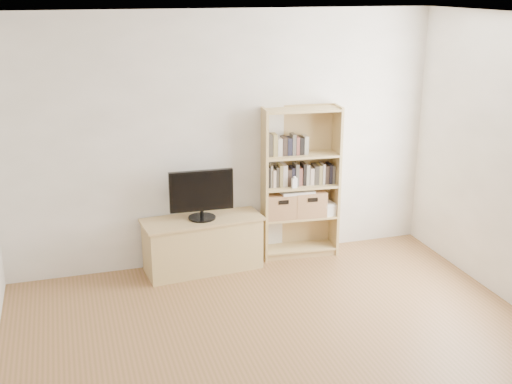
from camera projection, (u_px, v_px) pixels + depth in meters
name	position (u px, v px, depth m)	size (l,w,h in m)	color
back_wall	(224.00, 140.00, 6.54)	(4.50, 0.02, 2.60)	beige
ceiling	(324.00, 23.00, 3.87)	(4.50, 5.00, 0.01)	white
tv_stand	(203.00, 245.00, 6.58)	(1.17, 0.44, 0.54)	tan
bookshelf	(300.00, 183.00, 6.78)	(0.81, 0.29, 1.63)	tan
television	(201.00, 195.00, 6.41)	(0.64, 0.05, 0.51)	black
books_row_mid	(300.00, 173.00, 6.77)	(0.89, 0.17, 0.24)	black
books_row_upper	(284.00, 145.00, 6.63)	(0.39, 0.14, 0.20)	black
baby_monitor	(294.00, 183.00, 6.67)	(0.05, 0.03, 0.10)	white
basket_left	(280.00, 205.00, 6.80)	(0.33, 0.27, 0.27)	brown
basket_right	(309.00, 203.00, 6.87)	(0.33, 0.27, 0.27)	brown
laptop	(296.00, 191.00, 6.78)	(0.35, 0.25, 0.03)	silver
magazine_stack	(325.00, 208.00, 6.93)	(0.17, 0.24, 0.11)	beige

